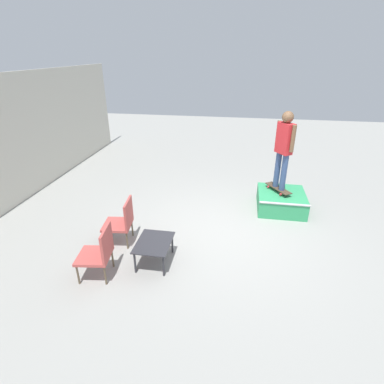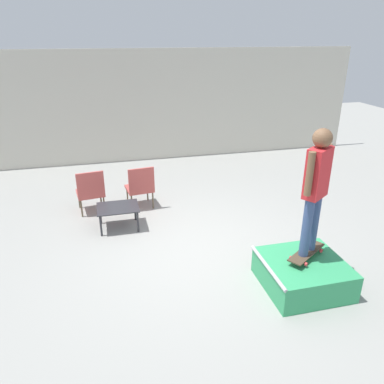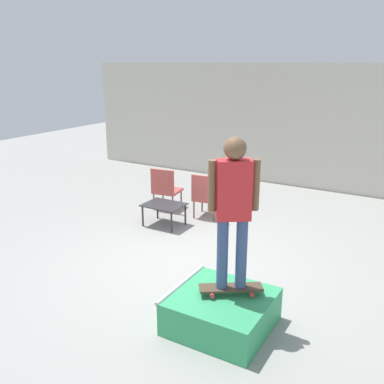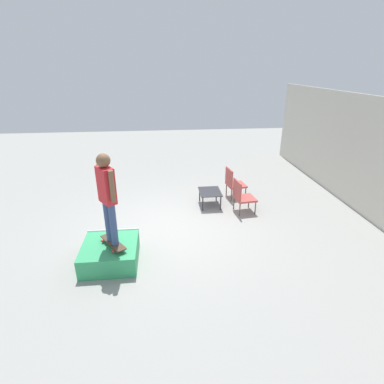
{
  "view_description": "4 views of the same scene",
  "coord_description": "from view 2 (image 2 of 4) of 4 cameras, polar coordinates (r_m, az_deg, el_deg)",
  "views": [
    {
      "loc": [
        -5.31,
        -0.23,
        3.43
      ],
      "look_at": [
        -0.16,
        0.63,
        0.96
      ],
      "focal_mm": 28.0,
      "sensor_mm": 36.0,
      "label": 1
    },
    {
      "loc": [
        -1.33,
        -5.2,
        3.37
      ],
      "look_at": [
        0.06,
        0.39,
        0.9
      ],
      "focal_mm": 35.0,
      "sensor_mm": 36.0,
      "label": 2
    },
    {
      "loc": [
        3.2,
        -5.27,
        3.04
      ],
      "look_at": [
        -0.18,
        0.52,
        0.98
      ],
      "focal_mm": 40.0,
      "sensor_mm": 36.0,
      "label": 3
    },
    {
      "loc": [
        6.45,
        -0.17,
        3.67
      ],
      "look_at": [
        0.01,
        0.5,
        0.93
      ],
      "focal_mm": 28.0,
      "sensor_mm": 36.0,
      "label": 4
    }
  ],
  "objects": [
    {
      "name": "ground_plane",
      "position": [
        6.33,
        0.35,
        -8.96
      ],
      "size": [
        24.0,
        24.0,
        0.0
      ],
      "primitive_type": "plane",
      "color": "gray"
    },
    {
      "name": "house_wall_back",
      "position": [
        10.53,
        -6.61,
        12.79
      ],
      "size": [
        12.0,
        0.06,
        3.0
      ],
      "color": "beige",
      "rests_on": "ground_plane"
    },
    {
      "name": "skate_ramp_box",
      "position": [
        5.67,
        16.51,
        -11.84
      ],
      "size": [
        1.14,
        1.08,
        0.43
      ],
      "color": "#339E60",
      "rests_on": "ground_plane"
    },
    {
      "name": "skateboard_on_ramp",
      "position": [
        5.61,
        17.04,
        -8.79
      ],
      "size": [
        0.73,
        0.58,
        0.07
      ],
      "rotation": [
        0.0,
        0.0,
        0.59
      ],
      "color": "#473828",
      "rests_on": "skate_ramp_box"
    },
    {
      "name": "person_skater",
      "position": [
        5.15,
        18.41,
        1.34
      ],
      "size": [
        0.49,
        0.38,
        1.77
      ],
      "rotation": [
        0.0,
        0.0,
        0.6
      ],
      "color": "#384C7A",
      "rests_on": "skateboard_on_ramp"
    },
    {
      "name": "coffee_table",
      "position": [
        7.0,
        -11.21,
        -2.64
      ],
      "size": [
        0.76,
        0.59,
        0.43
      ],
      "color": "#2D2D33",
      "rests_on": "ground_plane"
    },
    {
      "name": "patio_chair_left",
      "position": [
        7.67,
        -15.2,
        0.26
      ],
      "size": [
        0.59,
        0.59,
        0.91
      ],
      "rotation": [
        0.0,
        0.0,
        3.28
      ],
      "color": "brown",
      "rests_on": "ground_plane"
    },
    {
      "name": "patio_chair_right",
      "position": [
        7.69,
        -7.89,
        0.95
      ],
      "size": [
        0.58,
        0.58,
        0.91
      ],
      "rotation": [
        0.0,
        0.0,
        3.26
      ],
      "color": "brown",
      "rests_on": "ground_plane"
    }
  ]
}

